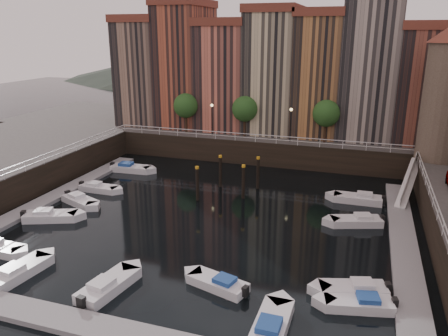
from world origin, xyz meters
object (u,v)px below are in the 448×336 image
(boat_left_1, at_px, (49,216))
(boat_left_2, at_px, (80,201))
(corner_tower, at_px, (447,91))
(mooring_pilings, at_px, (230,178))
(gangway, at_px, (409,180))

(boat_left_1, xyz_separation_m, boat_left_2, (0.20, 4.03, -0.02))
(corner_tower, distance_m, mooring_pilings, 23.41)
(gangway, distance_m, boat_left_1, 33.91)
(mooring_pilings, bearing_deg, boat_left_1, -138.92)
(mooring_pilings, bearing_deg, gangway, 13.58)
(gangway, height_order, boat_left_2, gangway)
(boat_left_2, bearing_deg, boat_left_1, -71.13)
(boat_left_1, height_order, boat_left_2, boat_left_1)
(gangway, xyz_separation_m, boat_left_2, (-29.93, -11.46, -1.57))
(mooring_pilings, distance_m, boat_left_1, 17.32)
(corner_tower, height_order, mooring_pilings, corner_tower)
(gangway, height_order, boat_left_1, gangway)
(boat_left_2, bearing_deg, gangway, 42.66)
(corner_tower, xyz_separation_m, boat_left_1, (-33.03, -19.99, -9.83))
(mooring_pilings, distance_m, boat_left_2, 14.82)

